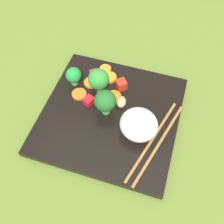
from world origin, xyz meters
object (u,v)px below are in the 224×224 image
at_px(square_plate, 111,115).
at_px(carrot_slice_2, 105,69).
at_px(chopstick_pair, 155,142).
at_px(broccoli_floret_1, 99,79).
at_px(rice_mound, 139,125).

bearing_deg(square_plate, carrot_slice_2, 24.69).
height_order(square_plate, chopstick_pair, chopstick_pair).
bearing_deg(broccoli_floret_1, rice_mound, -124.74).
distance_m(broccoli_floret_1, carrot_slice_2, 0.06).
relative_size(carrot_slice_2, chopstick_pair, 0.13).
height_order(carrot_slice_2, chopstick_pair, carrot_slice_2).
relative_size(square_plate, rice_mound, 3.75).
bearing_deg(square_plate, chopstick_pair, -109.51).
bearing_deg(rice_mound, carrot_slice_2, 40.85).
bearing_deg(carrot_slice_2, chopstick_pair, -133.37).
height_order(square_plate, carrot_slice_2, carrot_slice_2).
relative_size(square_plate, broccoli_floret_1, 4.81).
distance_m(rice_mound, broccoli_floret_1, 0.13).
distance_m(carrot_slice_2, chopstick_pair, 0.21).
xyz_separation_m(carrot_slice_2, chopstick_pair, (-0.15, -0.15, -0.00)).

